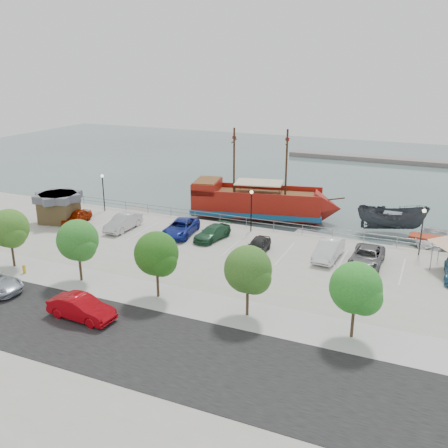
% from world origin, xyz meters
% --- Properties ---
extents(ground, '(160.00, 160.00, 0.00)m').
position_xyz_m(ground, '(0.00, 0.00, -1.00)').
color(ground, '#3E514F').
extents(land_slab, '(100.00, 58.00, 1.20)m').
position_xyz_m(land_slab, '(0.00, -21.00, -0.60)').
color(land_slab, '#9D9987').
rests_on(land_slab, ground).
extents(street, '(100.00, 8.00, 0.04)m').
position_xyz_m(street, '(0.00, -16.00, 0.01)').
color(street, black).
rests_on(street, land_slab).
extents(sidewalk, '(100.00, 4.00, 0.05)m').
position_xyz_m(sidewalk, '(0.00, -10.00, 0.01)').
color(sidewalk, '#B2B1AE').
rests_on(sidewalk, land_slab).
extents(seawall_railing, '(50.00, 0.06, 1.00)m').
position_xyz_m(seawall_railing, '(0.00, 7.80, 0.53)').
color(seawall_railing, gray).
rests_on(seawall_railing, land_slab).
extents(far_shore, '(40.00, 3.00, 0.80)m').
position_xyz_m(far_shore, '(10.00, 55.00, -0.60)').
color(far_shore, slate).
rests_on(far_shore, ground).
extents(pirate_ship, '(17.48, 7.90, 10.84)m').
position_xyz_m(pirate_ship, '(-0.81, 14.05, 0.82)').
color(pirate_ship, maroon).
rests_on(pirate_ship, ground).
extents(patrol_boat, '(7.63, 4.00, 2.81)m').
position_xyz_m(patrol_boat, '(12.84, 14.65, 0.40)').
color(patrol_boat, '#383D43').
rests_on(patrol_boat, ground).
extents(speedboat, '(5.50, 7.18, 1.39)m').
position_xyz_m(speedboat, '(16.88, 11.37, -0.31)').
color(speedboat, white).
rests_on(speedboat, ground).
extents(dock_west, '(7.49, 4.95, 0.42)m').
position_xyz_m(dock_west, '(-14.11, 9.20, -0.79)').
color(dock_west, gray).
rests_on(dock_west, ground).
extents(dock_mid, '(7.73, 3.11, 0.43)m').
position_xyz_m(dock_mid, '(7.37, 9.20, -0.79)').
color(dock_mid, gray).
rests_on(dock_mid, ground).
extents(dock_east, '(7.09, 2.17, 0.40)m').
position_xyz_m(dock_east, '(17.01, 9.20, -0.80)').
color(dock_east, '#6C685B').
rests_on(dock_east, ground).
extents(shed, '(4.46, 4.46, 3.12)m').
position_xyz_m(shed, '(-19.94, 1.28, 1.66)').
color(shed, '#4E3E24').
rests_on(shed, land_slab).
extents(street_sedan, '(4.90, 1.94, 1.59)m').
position_xyz_m(street_sedan, '(-3.98, -14.89, 0.79)').
color(street_sedan, '#A8060E').
rests_on(street_sedan, street).
extents(fire_hydrant, '(0.27, 0.27, 0.78)m').
position_xyz_m(fire_hydrant, '(-13.10, -10.80, 0.42)').
color(fire_hydrant, gold).
rests_on(fire_hydrant, sidewalk).
extents(lamp_post_left, '(0.36, 0.36, 4.28)m').
position_xyz_m(lamp_post_left, '(-18.00, 6.50, 2.94)').
color(lamp_post_left, black).
rests_on(lamp_post_left, land_slab).
extents(lamp_post_mid, '(0.36, 0.36, 4.28)m').
position_xyz_m(lamp_post_mid, '(0.00, 6.50, 2.94)').
color(lamp_post_mid, black).
rests_on(lamp_post_mid, land_slab).
extents(lamp_post_right, '(0.36, 0.36, 4.28)m').
position_xyz_m(lamp_post_right, '(16.00, 6.50, 2.94)').
color(lamp_post_right, black).
rests_on(lamp_post_right, land_slab).
extents(tree_b, '(3.30, 3.20, 5.00)m').
position_xyz_m(tree_b, '(-14.85, -10.07, 3.30)').
color(tree_b, '#473321').
rests_on(tree_b, sidewalk).
extents(tree_c, '(3.30, 3.20, 5.00)m').
position_xyz_m(tree_c, '(-7.85, -10.07, 3.30)').
color(tree_c, '#473321').
rests_on(tree_c, sidewalk).
extents(tree_d, '(3.30, 3.20, 5.00)m').
position_xyz_m(tree_d, '(-0.85, -10.07, 3.30)').
color(tree_d, '#473321').
rests_on(tree_d, sidewalk).
extents(tree_e, '(3.30, 3.20, 5.00)m').
position_xyz_m(tree_e, '(6.15, -10.07, 3.30)').
color(tree_e, '#473321').
rests_on(tree_e, sidewalk).
extents(tree_f, '(3.30, 3.20, 5.00)m').
position_xyz_m(tree_f, '(13.15, -10.07, 3.30)').
color(tree_f, '#473321').
rests_on(tree_f, sidewalk).
extents(parked_car_a, '(1.90, 4.08, 1.35)m').
position_xyz_m(parked_car_a, '(-17.93, 1.59, 0.68)').
color(parked_car_a, '#991F03').
rests_on(parked_car_a, land_slab).
extents(parked_car_b, '(1.72, 4.83, 1.59)m').
position_xyz_m(parked_car_b, '(-12.12, 1.73, 0.79)').
color(parked_car_b, '#B9B9B9').
rests_on(parked_car_b, land_slab).
extents(parked_car_c, '(3.17, 5.70, 1.51)m').
position_xyz_m(parked_car_c, '(-5.96, 2.62, 0.75)').
color(parked_car_c, navy).
rests_on(parked_car_c, land_slab).
extents(parked_car_d, '(2.73, 4.84, 1.32)m').
position_xyz_m(parked_car_d, '(-2.57, 2.77, 0.66)').
color(parked_car_d, '#235232').
rests_on(parked_car_d, land_slab).
extents(parked_car_e, '(1.79, 4.08, 1.37)m').
position_xyz_m(parked_car_e, '(2.67, 1.24, 0.68)').
color(parked_car_e, black).
rests_on(parked_car_e, land_slab).
extents(parked_car_f, '(2.01, 5.09, 1.65)m').
position_xyz_m(parked_car_f, '(8.79, 2.40, 0.82)').
color(parked_car_f, white).
rests_on(parked_car_f, land_slab).
extents(parked_car_g, '(2.57, 5.49, 1.52)m').
position_xyz_m(parked_car_g, '(12.07, 2.15, 0.76)').
color(parked_car_g, '#5E5E5E').
rests_on(parked_car_g, land_slab).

